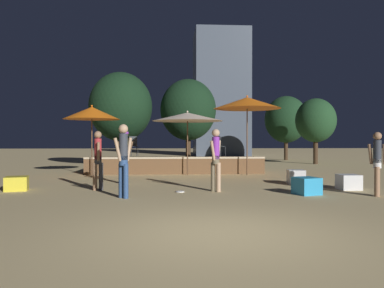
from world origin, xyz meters
TOP-DOWN VIEW (x-y plane):
  - ground_plane at (0.00, 0.00)m, footprint 120.00×120.00m
  - wooden_deck at (-0.52, 11.27)m, footprint 7.78×2.23m
  - patio_umbrella_0 at (-0.02, 9.85)m, footprint 2.97×2.97m
  - patio_umbrella_1 at (-4.02, 9.96)m, footprint 2.32×2.32m
  - patio_umbrella_2 at (2.48, 9.69)m, footprint 2.82×2.82m
  - cube_seat_0 at (2.93, 4.05)m, footprint 0.74×0.74m
  - cube_seat_1 at (-5.26, 5.35)m, footprint 0.75×0.75m
  - cube_seat_2 at (4.54, 4.94)m, footprint 0.58×0.58m
  - cube_seat_3 at (3.44, 6.37)m, footprint 0.60×0.60m
  - person_0 at (4.66, 3.62)m, footprint 0.41×0.31m
  - person_1 at (-1.96, 3.70)m, footprint 0.46×0.47m
  - person_2 at (-2.28, 6.74)m, footprint 0.58×0.30m
  - person_3 at (-2.89, 5.26)m, footprint 0.29×0.50m
  - person_4 at (0.53, 4.78)m, footprint 0.39×0.51m
  - bistro_chair_0 at (1.43, 10.70)m, footprint 0.48×0.48m
  - bistro_chair_1 at (-2.41, 11.27)m, footprint 0.43×0.43m
  - frisbee_disc at (-0.49, 4.69)m, footprint 0.25×0.25m
  - background_tree_0 at (-3.50, 15.36)m, footprint 3.52×3.52m
  - background_tree_1 at (0.31, 15.50)m, footprint 3.18×3.18m
  - background_tree_2 at (8.24, 16.65)m, footprint 2.46×2.46m
  - background_tree_3 at (7.83, 21.18)m, footprint 3.12×3.12m
  - distant_building at (4.16, 29.54)m, footprint 5.02×4.50m

SIDE VIEW (x-z plane):
  - ground_plane at x=0.00m, z-range 0.00..0.00m
  - frisbee_disc at x=-0.49m, z-range 0.00..0.03m
  - cube_seat_1 at x=-5.26m, z-range 0.00..0.41m
  - cube_seat_2 at x=4.54m, z-range 0.00..0.45m
  - cube_seat_0 at x=2.93m, z-range 0.00..0.46m
  - cube_seat_3 at x=3.44m, z-range 0.00..0.48m
  - wooden_deck at x=-0.52m, z-range -0.04..0.71m
  - person_0 at x=4.66m, z-range 0.07..1.75m
  - person_3 at x=-2.89m, z-range 0.08..1.82m
  - person_4 at x=0.53m, z-range 0.09..1.89m
  - person_2 at x=-2.28m, z-range 0.12..1.89m
  - person_1 at x=-1.96m, z-range 0.11..2.00m
  - bistro_chair_0 at x=1.43m, z-range 0.84..1.74m
  - bistro_chair_1 at x=-2.41m, z-range 0.84..1.74m
  - patio_umbrella_0 at x=-0.02m, z-range 1.10..3.81m
  - patio_umbrella_1 at x=-4.02m, z-range 1.13..4.07m
  - background_tree_2 at x=8.24m, z-range 0.66..4.70m
  - background_tree_3 at x=7.83m, z-range 0.63..5.34m
  - patio_umbrella_2 at x=2.48m, z-range 1.36..4.72m
  - background_tree_1 at x=0.31m, z-range 0.72..5.68m
  - background_tree_0 at x=-3.50m, z-range 0.70..5.98m
  - distant_building at x=4.16m, z-range 0.00..11.74m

